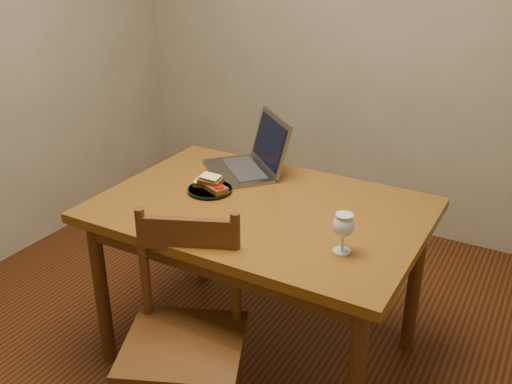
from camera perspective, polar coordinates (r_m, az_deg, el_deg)
The scene contains 10 objects.
floor at distance 2.68m, azimuth -2.61°, elevation -16.42°, with size 3.20×3.20×0.02m, color black.
back_wall at distance 3.52m, azimuth 11.56°, elevation 16.81°, with size 3.20×0.02×2.60m, color gray.
table at distance 2.34m, azimuth 0.48°, elevation -3.26°, with size 1.30×0.90×0.74m.
chair at distance 2.07m, azimuth -7.18°, elevation -13.45°, with size 0.54×0.53×0.44m.
plate at distance 2.43m, azimuth -4.61°, elevation 0.20°, with size 0.19×0.19×0.02m, color black.
sandwich_cheese at distance 2.44m, azimuth -5.13°, elevation 0.91°, with size 0.09×0.05×0.03m, color #381E0C, non-canonical shape.
sandwich_tomato at distance 2.39m, azimuth -4.02°, elevation 0.48°, with size 0.11×0.06×0.03m, color #381E0C, non-canonical shape.
sandwich_top at distance 2.41m, azimuth -4.59°, elevation 1.23°, with size 0.10×0.06×0.03m, color #381E0C, non-canonical shape.
milk_glass at distance 1.97m, azimuth 8.71°, elevation -4.09°, with size 0.08×0.08×0.15m, color white, non-canonical shape.
laptop at distance 2.62m, azimuth -0.29°, elevation 3.51°, with size 0.48×0.47×0.25m.
Camera 1 is at (1.10, -1.70, 1.75)m, focal length 40.00 mm.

